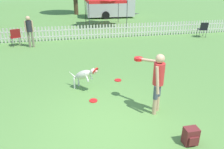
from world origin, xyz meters
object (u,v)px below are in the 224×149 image
object	(u,v)px
handler_person	(157,77)
backpack_on_grass	(191,136)
equipment_trailer	(110,4)
frisbee_near_handler	(118,80)
folding_chair_blue_left	(15,36)
spectator_standing	(29,29)
leaping_dog	(84,75)
frisbee_near_dog	(93,101)
folding_chair_center	(203,28)

from	to	relation	value
handler_person	backpack_on_grass	distance (m)	1.62
equipment_trailer	frisbee_near_handler	bearing A→B (deg)	-97.34
folding_chair_blue_left	spectator_standing	bearing A→B (deg)	133.37
spectator_standing	equipment_trailer	xyz separation A→B (m)	(5.98, 9.07, 0.22)
leaping_dog	folding_chair_blue_left	size ratio (longest dim) A/B	1.02
leaping_dog	frisbee_near_handler	distance (m)	1.40
handler_person	frisbee_near_handler	distance (m)	2.40
backpack_on_grass	spectator_standing	bearing A→B (deg)	117.06
spectator_standing	leaping_dog	bearing A→B (deg)	110.22
frisbee_near_handler	equipment_trailer	distance (m)	14.30
leaping_dog	backpack_on_grass	size ratio (longest dim) A/B	2.39
handler_person	spectator_standing	world-z (taller)	handler_person
frisbee_near_handler	frisbee_near_dog	size ratio (longest dim) A/B	1.00
spectator_standing	equipment_trailer	world-z (taller)	equipment_trailer
backpack_on_grass	frisbee_near_handler	bearing A→B (deg)	102.94
frisbee_near_dog	backpack_on_grass	xyz separation A→B (m)	(1.83, -2.24, 0.19)
leaping_dog	equipment_trailer	distance (m)	14.98
handler_person	folding_chair_blue_left	world-z (taller)	handler_person
backpack_on_grass	folding_chair_blue_left	world-z (taller)	folding_chair_blue_left
equipment_trailer	handler_person	bearing A→B (deg)	-94.27
handler_person	folding_chair_blue_left	xyz separation A→B (m)	(-4.84, 7.46, -0.47)
folding_chair_blue_left	equipment_trailer	distance (m)	11.05
frisbee_near_handler	backpack_on_grass	distance (m)	3.57
leaping_dog	folding_chair_center	world-z (taller)	folding_chair_center
handler_person	folding_chair_center	distance (m)	9.37
leaping_dog	frisbee_near_handler	world-z (taller)	leaping_dog
handler_person	frisbee_near_handler	size ratio (longest dim) A/B	6.85
leaping_dog	frisbee_near_dog	world-z (taller)	leaping_dog
folding_chair_blue_left	spectator_standing	size ratio (longest dim) A/B	0.58
handler_person	frisbee_near_dog	xyz separation A→B (m)	(-1.54, 0.88, -1.02)
handler_person	equipment_trailer	world-z (taller)	equipment_trailer
handler_person	backpack_on_grass	size ratio (longest dim) A/B	4.11
equipment_trailer	folding_chair_blue_left	bearing A→B (deg)	-125.36
frisbee_near_handler	spectator_standing	xyz separation A→B (m)	(-3.51, 4.97, 0.96)
folding_chair_blue_left	folding_chair_center	world-z (taller)	folding_chair_blue_left
backpack_on_grass	folding_chair_center	xyz separation A→B (m)	(5.70, 8.56, 0.36)
handler_person	frisbee_near_dog	size ratio (longest dim) A/B	6.85
frisbee_near_handler	folding_chair_center	xyz separation A→B (m)	(6.49, 5.09, 0.55)
folding_chair_blue_left	equipment_trailer	bearing A→B (deg)	-150.02
frisbee_near_dog	equipment_trailer	distance (m)	15.71
frisbee_near_dog	folding_chair_blue_left	bearing A→B (deg)	116.60
frisbee_near_handler	handler_person	bearing A→B (deg)	-76.40
handler_person	leaping_dog	world-z (taller)	handler_person
frisbee_near_dog	folding_chair_center	bearing A→B (deg)	40.03
leaping_dog	folding_chair_center	size ratio (longest dim) A/B	1.03
leaping_dog	backpack_on_grass	bearing A→B (deg)	77.70
backpack_on_grass	equipment_trailer	size ratio (longest dim) A/B	0.08
handler_person	equipment_trailer	distance (m)	16.27
frisbee_near_handler	folding_chair_center	distance (m)	8.27
leaping_dog	equipment_trailer	world-z (taller)	equipment_trailer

